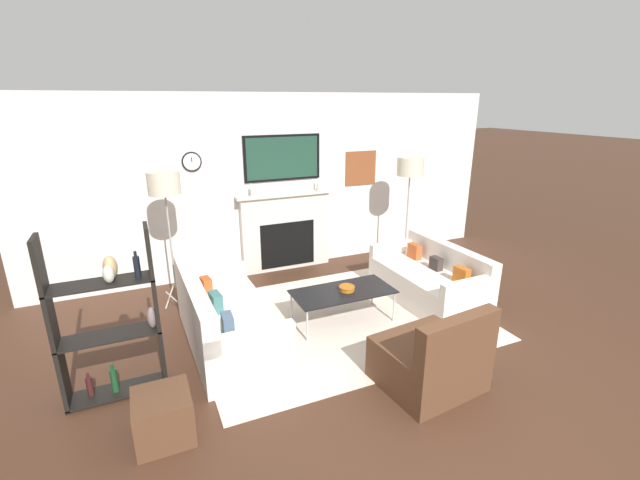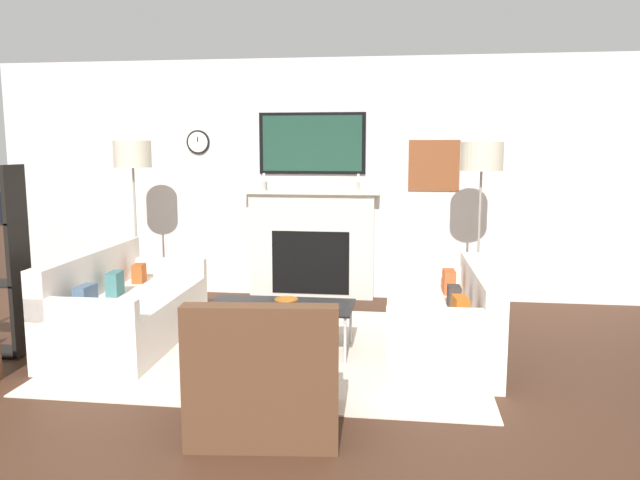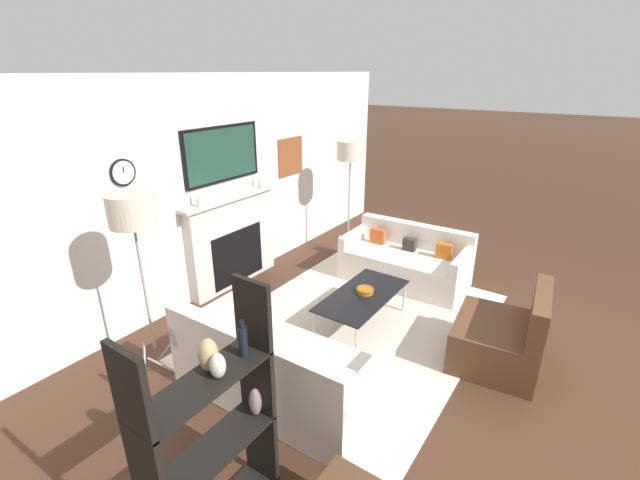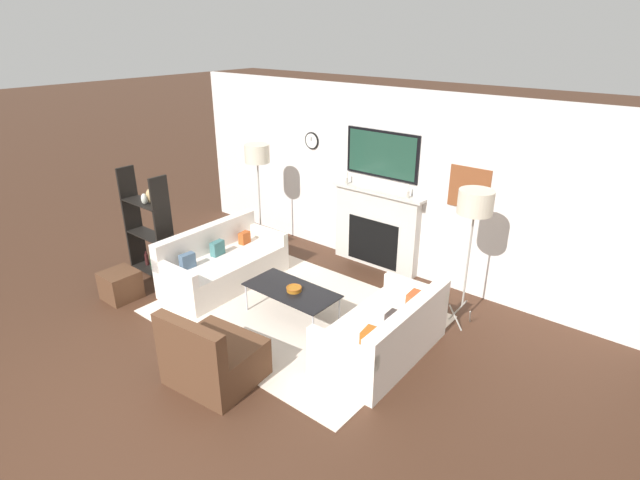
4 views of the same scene
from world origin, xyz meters
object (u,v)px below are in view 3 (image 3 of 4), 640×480
(couch_right, at_px, (406,262))
(floor_lamp_right, at_px, (350,152))
(armchair, at_px, (502,339))
(decorative_bowl, at_px, (365,290))
(shelf_unit, at_px, (212,429))
(couch_left, at_px, (276,370))
(coffee_table, at_px, (362,296))
(floor_lamp_left, at_px, (132,213))

(couch_right, bearing_deg, floor_lamp_right, 71.01)
(armchair, distance_m, floor_lamp_right, 3.37)
(decorative_bowl, relative_size, shelf_unit, 0.13)
(couch_left, xyz_separation_m, decorative_bowl, (1.47, -0.07, 0.16))
(couch_right, relative_size, armchair, 1.73)
(coffee_table, xyz_separation_m, decorative_bowl, (0.05, -0.00, 0.06))
(couch_left, height_order, floor_lamp_left, floor_lamp_left)
(coffee_table, bearing_deg, couch_right, 3.00)
(couch_left, bearing_deg, armchair, -43.11)
(couch_right, height_order, floor_lamp_left, floor_lamp_left)
(floor_lamp_left, xyz_separation_m, floor_lamp_right, (3.56, -0.00, -0.01))
(decorative_bowl, bearing_deg, floor_lamp_left, 146.33)
(couch_right, height_order, decorative_bowl, couch_right)
(floor_lamp_left, relative_size, shelf_unit, 1.13)
(floor_lamp_left, bearing_deg, floor_lamp_right, -0.00)
(decorative_bowl, xyz_separation_m, floor_lamp_left, (-1.86, 1.24, 1.18))
(floor_lamp_right, bearing_deg, coffee_table, -144.80)
(decorative_bowl, height_order, shelf_unit, shelf_unit)
(decorative_bowl, xyz_separation_m, shelf_unit, (-2.54, -0.37, 0.32))
(decorative_bowl, bearing_deg, couch_right, 3.32)
(armchair, xyz_separation_m, floor_lamp_right, (1.55, 2.68, 1.32))
(couch_right, xyz_separation_m, floor_lamp_right, (0.40, 1.16, 1.33))
(couch_right, xyz_separation_m, shelf_unit, (-3.84, -0.45, 0.49))
(couch_right, relative_size, coffee_table, 1.35)
(couch_left, height_order, shelf_unit, shelf_unit)
(couch_right, bearing_deg, armchair, -127.06)
(armchair, bearing_deg, floor_lamp_left, 126.87)
(couch_right, bearing_deg, decorative_bowl, -176.68)
(couch_right, relative_size, floor_lamp_left, 0.92)
(couch_left, distance_m, floor_lamp_left, 1.81)
(armchair, relative_size, floor_lamp_right, 0.54)
(floor_lamp_right, bearing_deg, couch_right, -108.99)
(coffee_table, bearing_deg, shelf_unit, -171.44)
(coffee_table, relative_size, floor_lamp_left, 0.68)
(floor_lamp_left, xyz_separation_m, shelf_unit, (-0.68, -1.61, -0.85))
(floor_lamp_left, relative_size, floor_lamp_right, 1.01)
(floor_lamp_right, bearing_deg, decorative_bowl, -143.91)
(armchair, relative_size, shelf_unit, 0.61)
(shelf_unit, bearing_deg, floor_lamp_right, 20.78)
(couch_left, xyz_separation_m, coffee_table, (1.42, -0.07, 0.10))
(couch_right, xyz_separation_m, floor_lamp_left, (-3.16, 1.16, 1.34))
(armchair, relative_size, decorative_bowl, 4.84)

